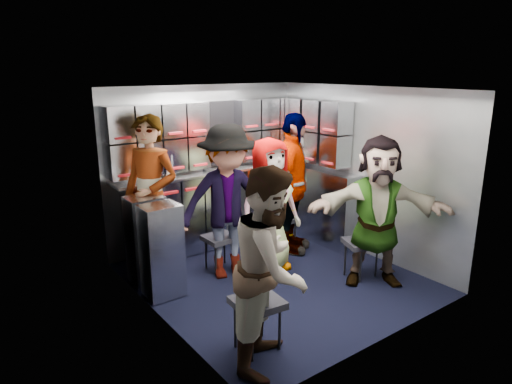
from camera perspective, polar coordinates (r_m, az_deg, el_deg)
floor at (r=5.27m, az=2.41°, el=-10.71°), size 3.00×3.00×0.00m
wall_back at (r=6.11m, az=-6.32°, el=3.32°), size 2.80×0.04×2.10m
wall_left at (r=4.20m, az=-12.54°, el=-2.54°), size 0.04×3.00×2.10m
wall_right at (r=5.86m, az=13.30°, el=2.47°), size 0.04×3.00×2.10m
ceiling at (r=4.74m, az=2.70°, el=12.76°), size 2.80×3.00×0.02m
cart_bank_back at (r=6.07m, az=-5.17°, el=-2.14°), size 2.68×0.38×0.99m
cart_bank_left at (r=4.95m, az=-12.61°, el=-6.60°), size 0.38×0.76×0.99m
counter at (r=5.94m, az=-5.29°, el=2.65°), size 2.68×0.42×0.03m
locker_bank_back at (r=5.90m, az=-5.71°, el=7.26°), size 2.68×0.28×0.82m
locker_bank_right at (r=6.14m, az=7.65°, el=7.51°), size 0.28×1.00×0.82m
right_cabinet at (r=6.28m, az=7.96°, el=-1.58°), size 0.28×1.20×1.00m
coffee_niche at (r=6.05m, az=-4.52°, el=7.29°), size 0.46×0.16×0.84m
red_latch_strip at (r=5.80m, az=-4.23°, el=1.01°), size 2.60×0.02×0.03m
jump_seat_near_left at (r=3.90m, az=0.17°, el=-13.97°), size 0.42×0.40×0.46m
jump_seat_mid_left at (r=5.36m, az=-4.54°, el=-5.97°), size 0.36×0.34×0.42m
jump_seat_center at (r=5.51m, az=0.47°, el=-5.15°), size 0.47×0.45×0.43m
jump_seat_mid_right at (r=6.03m, az=3.34°, el=-3.59°), size 0.35×0.34×0.41m
jump_seat_near_right at (r=5.31m, az=13.08°, el=-6.44°), size 0.46×0.45×0.43m
attendant_standing at (r=5.15m, az=-12.96°, el=-0.76°), size 0.73×0.80×1.84m
attendant_arc_a at (r=3.59m, az=1.91°, el=-9.46°), size 1.00×0.97×1.62m
attendant_arc_b at (r=5.05m, az=-3.58°, el=-1.30°), size 1.26×0.95×1.73m
attendant_arc_c at (r=5.25m, az=1.66°, el=-1.62°), size 0.79×0.55×1.56m
attendant_arc_d at (r=5.74m, az=4.57°, el=0.98°), size 1.10×0.97×1.78m
attendant_arc_e at (r=5.06m, az=14.91°, el=-2.38°), size 1.48×1.33×1.64m
bottle_left at (r=5.58m, az=-10.32°, el=3.19°), size 0.06×0.06×0.26m
bottle_mid at (r=5.57m, az=-10.55°, el=3.21°), size 0.07×0.07×0.27m
bottle_right at (r=6.45m, az=2.78°, el=4.87°), size 0.07×0.07×0.22m
cup_left at (r=5.56m, az=-10.86°, el=2.30°), size 0.08×0.08×0.11m
cup_right at (r=6.25m, az=0.40°, el=4.01°), size 0.07×0.07×0.11m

